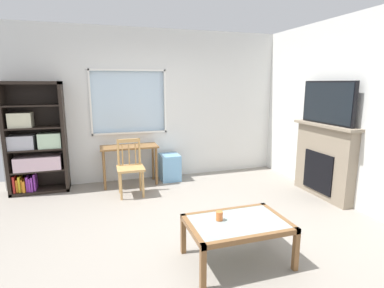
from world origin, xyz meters
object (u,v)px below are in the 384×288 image
wooden_chair (130,167)px  coffee_table (237,227)px  sippy_cup (219,216)px  plastic_drawer_unit (170,167)px  bookshelf (35,144)px  tv (328,103)px  fireplace (324,161)px  desk_under_window (129,153)px

wooden_chair → coffee_table: bearing=-70.1°
coffee_table → sippy_cup: bearing=154.6°
wooden_chair → plastic_drawer_unit: bearing=35.8°
plastic_drawer_unit → bookshelf: bearing=178.4°
bookshelf → coffee_table: (2.25, -2.85, -0.43)m
wooden_chair → sippy_cup: bearing=-73.4°
wooden_chair → coffee_table: wooden_chair is taller
tv → fireplace: bearing=-0.0°
bookshelf → desk_under_window: bearing=-4.3°
desk_under_window → fireplace: (2.85, -1.50, 0.00)m
fireplace → sippy_cup: size_ratio=13.62×
sippy_cup → bookshelf: bearing=127.0°
bookshelf → plastic_drawer_unit: (2.23, -0.06, -0.57)m
sippy_cup → wooden_chair: bearing=106.6°
wooden_chair → tv: tv is taller
tv → coffee_table: tv is taller
desk_under_window → bookshelf: bearing=175.7°
coffee_table → sippy_cup: 0.21m
bookshelf → coffee_table: bookshelf is taller
fireplace → coffee_table: (-2.09, -1.24, -0.21)m
fireplace → tv: size_ratio=1.18×
tv → plastic_drawer_unit: bearing=143.5°
wooden_chair → plastic_drawer_unit: (0.78, 0.56, -0.22)m
coffee_table → tv: bearing=30.8°
plastic_drawer_unit → fireplace: (2.12, -1.55, 0.34)m
tv → sippy_cup: bearing=-152.6°
plastic_drawer_unit → tv: (2.10, -1.55, 1.25)m
bookshelf → coffee_table: bearing=-51.7°
coffee_table → sippy_cup: size_ratio=11.08×
bookshelf → coffee_table: size_ratio=1.82×
bookshelf → sippy_cup: bearing=-53.0°
desk_under_window → sippy_cup: bearing=-77.4°
fireplace → tv: 0.91m
coffee_table → plastic_drawer_unit: bearing=90.5°
fireplace → tv: bearing=180.0°
desk_under_window → fireplace: fireplace is taller
wooden_chair → tv: size_ratio=0.87×
bookshelf → plastic_drawer_unit: size_ratio=3.76×
plastic_drawer_unit → wooden_chair: bearing=-144.2°
desk_under_window → tv: 3.33m
bookshelf → desk_under_window: (1.49, -0.11, -0.23)m
bookshelf → plastic_drawer_unit: bearing=-1.6°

